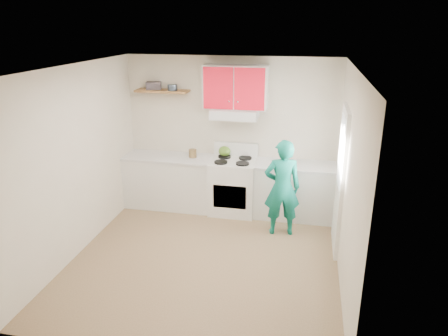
% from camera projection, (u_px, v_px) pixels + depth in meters
% --- Properties ---
extents(floor, '(3.80, 3.80, 0.00)m').
position_uv_depth(floor, '(206.00, 257.00, 5.87)').
color(floor, brown).
rests_on(floor, ground).
extents(ceiling, '(3.60, 3.80, 0.04)m').
position_uv_depth(ceiling, '(203.00, 68.00, 5.01)').
color(ceiling, white).
rests_on(ceiling, floor).
extents(back_wall, '(3.60, 0.04, 2.60)m').
position_uv_depth(back_wall, '(231.00, 134.00, 7.20)').
color(back_wall, beige).
rests_on(back_wall, floor).
extents(front_wall, '(3.60, 0.04, 2.60)m').
position_uv_depth(front_wall, '(152.00, 241.00, 3.69)').
color(front_wall, beige).
rests_on(front_wall, floor).
extents(left_wall, '(0.04, 3.80, 2.60)m').
position_uv_depth(left_wall, '(77.00, 161.00, 5.78)').
color(left_wall, beige).
rests_on(left_wall, floor).
extents(right_wall, '(0.04, 3.80, 2.60)m').
position_uv_depth(right_wall, '(348.00, 180.00, 5.11)').
color(right_wall, beige).
rests_on(right_wall, floor).
extents(door, '(0.05, 0.85, 2.05)m').
position_uv_depth(door, '(340.00, 181.00, 5.85)').
color(door, white).
rests_on(door, floor).
extents(door_glass, '(0.01, 0.55, 0.95)m').
position_uv_depth(door_glass, '(341.00, 151.00, 5.71)').
color(door_glass, white).
rests_on(door_glass, door).
extents(counter_left, '(1.52, 0.60, 0.90)m').
position_uv_depth(counter_left, '(170.00, 182.00, 7.40)').
color(counter_left, silver).
rests_on(counter_left, floor).
extents(counter_right, '(1.32, 0.60, 0.90)m').
position_uv_depth(counter_right, '(295.00, 191.00, 6.99)').
color(counter_right, silver).
rests_on(counter_right, floor).
extents(stove, '(0.76, 0.65, 0.92)m').
position_uv_depth(stove, '(233.00, 186.00, 7.16)').
color(stove, white).
rests_on(stove, floor).
extents(range_hood, '(0.76, 0.44, 0.15)m').
position_uv_depth(range_hood, '(235.00, 114.00, 6.85)').
color(range_hood, silver).
rests_on(range_hood, back_wall).
extents(upper_cabinets, '(1.02, 0.33, 0.70)m').
position_uv_depth(upper_cabinets, '(236.00, 87.00, 6.76)').
color(upper_cabinets, red).
rests_on(upper_cabinets, back_wall).
extents(shelf, '(0.90, 0.30, 0.04)m').
position_uv_depth(shelf, '(162.00, 91.00, 7.04)').
color(shelf, brown).
rests_on(shelf, back_wall).
extents(books, '(0.28, 0.23, 0.13)m').
position_uv_depth(books, '(154.00, 86.00, 7.04)').
color(books, '#433B42').
rests_on(books, shelf).
extents(tin, '(0.16, 0.16, 0.10)m').
position_uv_depth(tin, '(172.00, 88.00, 6.95)').
color(tin, '#333D4C').
rests_on(tin, shelf).
extents(kettle, '(0.21, 0.21, 0.18)m').
position_uv_depth(kettle, '(225.00, 151.00, 7.23)').
color(kettle, '#4E7621').
rests_on(kettle, stove).
extents(crock, '(0.16, 0.16, 0.16)m').
position_uv_depth(crock, '(193.00, 154.00, 7.17)').
color(crock, brown).
rests_on(crock, counter_left).
extents(cutting_board, '(0.32, 0.25, 0.02)m').
position_uv_depth(cutting_board, '(284.00, 164.00, 6.91)').
color(cutting_board, olive).
rests_on(cutting_board, counter_right).
extents(silicone_mat, '(0.32, 0.27, 0.01)m').
position_uv_depth(silicone_mat, '(323.00, 168.00, 6.71)').
color(silicone_mat, red).
rests_on(silicone_mat, counter_right).
extents(person, '(0.60, 0.45, 1.50)m').
position_uv_depth(person, '(282.00, 188.00, 6.32)').
color(person, '#0C6D5D').
rests_on(person, floor).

